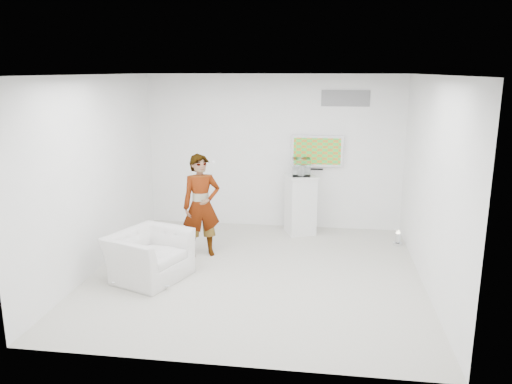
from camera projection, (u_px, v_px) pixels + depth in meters
room at (256, 179)px, 7.37m from camera, size 5.01×5.01×3.00m
tv at (317, 151)px, 9.60m from camera, size 1.00×0.08×0.60m
logo_decal at (346, 98)px, 9.33m from camera, size 0.90×0.02×0.30m
person at (201, 206)px, 8.31m from camera, size 0.75×0.63×1.73m
armchair at (149, 256)px, 7.48m from camera, size 1.29×1.37×0.71m
pedestal at (300, 205)px, 9.52m from camera, size 0.71×0.71×1.13m
floor_uplight at (398, 238)px, 8.94m from camera, size 0.21×0.21×0.25m
vitrine at (301, 167)px, 9.35m from camera, size 0.36×0.36×0.33m
console at (301, 170)px, 9.37m from camera, size 0.12×0.14×0.20m
wii_remote at (214, 162)px, 8.35m from camera, size 0.07×0.15×0.04m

